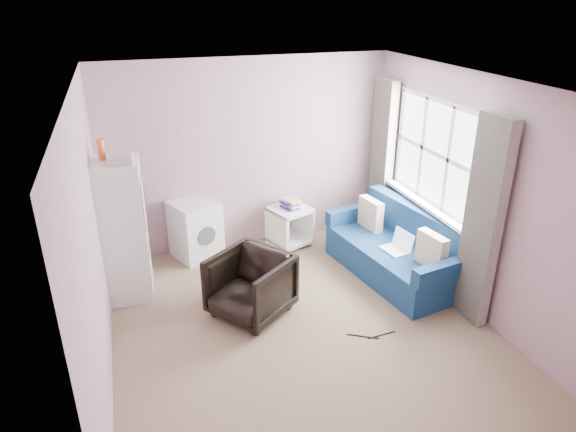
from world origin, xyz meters
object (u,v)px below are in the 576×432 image
Objects in this scene: armchair at (250,283)px; washing_machine at (196,228)px; fridge at (120,230)px; sofa at (397,252)px; side_table at (290,223)px.

armchair is 1.00× the size of washing_machine.
fridge reaches higher than armchair.
fridge is 3.25m from sofa.
fridge reaches higher than sofa.
fridge reaches higher than washing_machine.
sofa reaches higher than side_table.
sofa is (3.17, -0.54, -0.52)m from fridge.
armchair is 1.55m from washing_machine.
fridge is (-1.25, 0.81, 0.44)m from armchair.
armchair is 1.14× the size of side_table.
side_table is 0.34× the size of sofa.
armchair is 1.55m from fridge.
fridge is at bearing 160.76° from sofa.
sofa reaches higher than armchair.
fridge is at bearing -164.54° from washing_machine.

